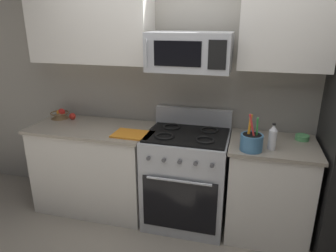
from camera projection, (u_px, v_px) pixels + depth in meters
The scene contains 13 objects.
wall_back at pixel (196, 85), 3.10m from camera, with size 8.00×0.10×2.60m, color #9E998E.
counter_left at pixel (94, 167), 3.26m from camera, with size 1.19×0.63×0.91m.
range_oven at pixel (186, 177), 3.02m from camera, with size 0.76×0.67×1.09m.
counter_right at pixel (268, 189), 2.84m from camera, with size 0.75×0.63×0.91m.
microwave at pixel (190, 52), 2.65m from camera, with size 0.71×0.44×0.32m.
upper_cabinets_left at pixel (90, 20), 2.93m from camera, with size 1.18×0.34×0.79m.
upper_cabinets_right at pixel (288, 20), 2.51m from camera, with size 0.74×0.34×0.79m.
utensil_crock at pixel (251, 142), 2.53m from camera, with size 0.18×0.18×0.32m.
fruit_basket at pixel (60, 114), 3.35m from camera, with size 0.19×0.19×0.10m.
apple_loose at pixel (72, 116), 3.31m from camera, with size 0.07×0.07×0.07m, color red.
cutting_board at pixel (133, 134), 2.87m from camera, with size 0.36×0.24×0.02m, color orange.
bottle_vinegar at pixel (273, 137), 2.54m from camera, with size 0.07×0.07×0.23m.
prep_bowl at pixel (302, 137), 2.76m from camera, with size 0.12×0.12×0.05m.
Camera 1 is at (0.51, -1.96, 1.94)m, focal length 33.32 mm.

